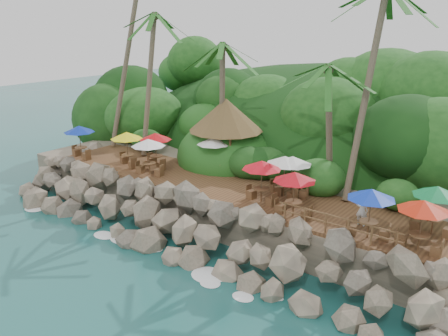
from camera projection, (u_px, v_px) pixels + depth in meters
The scene contains 12 objects.
ground at pixel (154, 257), 24.50m from camera, with size 140.00×140.00×0.00m, color #19514F.
land_base at pixel (302, 166), 36.29m from camera, with size 32.00×25.20×2.10m, color gray.
jungle_hill at pixel (342, 157), 42.28m from camera, with size 44.80×28.00×15.40m, color #143811.
seawall at pixel (180, 225), 25.66m from camera, with size 29.00×4.00×2.30m, color gray, non-canonical shape.
terrace at pixel (224, 187), 28.37m from camera, with size 26.00×5.00×0.20m, color brown.
jungle_foliage at pixel (295, 182), 35.85m from camera, with size 44.00×16.00×12.00m, color #143811, non-canonical shape.
foam_line at pixel (158, 255), 24.72m from camera, with size 25.20×0.80×0.06m.
palms at pixel (267, 11), 26.96m from camera, with size 33.49×6.83×15.25m.
palapa at pixel (226, 115), 31.31m from camera, with size 5.03×5.03×4.60m.
dining_clusters at pixel (239, 160), 26.55m from camera, with size 25.79×5.39×2.37m.
railing at pixel (337, 224), 21.55m from camera, with size 6.10×0.10×1.00m.
waiter at pixel (362, 210), 22.61m from camera, with size 0.57×0.37×1.56m, color silver.
Camera 1 is at (16.22, -15.19, 11.90)m, focal length 37.56 mm.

